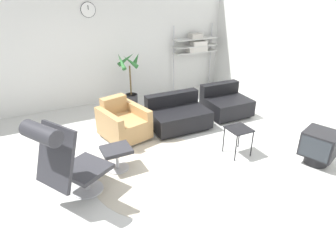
% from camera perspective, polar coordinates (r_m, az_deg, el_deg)
% --- Properties ---
extents(ground_plane, '(12.00, 12.00, 0.00)m').
position_cam_1_polar(ground_plane, '(5.07, -0.49, -6.25)').
color(ground_plane, silver).
extents(wall_back, '(12.00, 0.09, 2.80)m').
position_cam_1_polar(wall_back, '(7.23, -11.49, 15.28)').
color(wall_back, silver).
rests_on(wall_back, ground_plane).
extents(wall_right, '(0.06, 12.00, 2.80)m').
position_cam_1_polar(wall_right, '(6.37, 25.42, 11.82)').
color(wall_right, silver).
rests_on(wall_right, ground_plane).
extents(round_rug, '(2.20, 2.20, 0.01)m').
position_cam_1_polar(round_rug, '(4.77, -1.10, -8.55)').
color(round_rug, '#BCB29E').
rests_on(round_rug, ground_plane).
extents(lounge_chair, '(1.08, 0.95, 1.26)m').
position_cam_1_polar(lounge_chair, '(3.99, -19.34, -5.44)').
color(lounge_chair, '#BCBCC1').
rests_on(lounge_chair, ground_plane).
extents(ottoman, '(0.45, 0.38, 0.38)m').
position_cam_1_polar(ottoman, '(4.75, -9.76, -5.24)').
color(ottoman, '#BCBCC1').
rests_on(ottoman, ground_plane).
extents(armchair_red, '(0.90, 0.99, 0.74)m').
position_cam_1_polar(armchair_red, '(5.65, -8.54, 0.40)').
color(armchair_red, silver).
rests_on(armchair_red, ground_plane).
extents(couch_low, '(1.15, 0.85, 0.64)m').
position_cam_1_polar(couch_low, '(6.02, 1.84, 1.98)').
color(couch_low, black).
rests_on(couch_low, ground_plane).
extents(couch_second, '(0.92, 0.84, 0.64)m').
position_cam_1_polar(couch_second, '(6.72, 10.89, 4.16)').
color(couch_second, black).
rests_on(couch_second, ground_plane).
extents(side_table, '(0.37, 0.37, 0.49)m').
position_cam_1_polar(side_table, '(5.14, 13.33, -1.11)').
color(side_table, black).
rests_on(side_table, ground_plane).
extents(crt_television, '(0.63, 0.64, 0.57)m').
position_cam_1_polar(crt_television, '(5.37, 26.86, -3.45)').
color(crt_television, black).
rests_on(crt_television, ground_plane).
extents(potted_plant, '(0.47, 0.46, 1.30)m').
position_cam_1_polar(potted_plant, '(7.00, -7.18, 7.82)').
color(potted_plant, '#333338').
rests_on(potted_plant, ground_plane).
extents(shelf_unit, '(1.18, 0.28, 1.69)m').
position_cam_1_polar(shelf_unit, '(7.97, 5.38, 15.08)').
color(shelf_unit, '#BCBCC1').
rests_on(shelf_unit, ground_plane).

